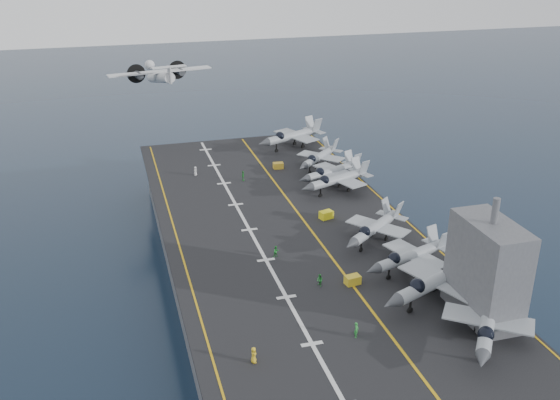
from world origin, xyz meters
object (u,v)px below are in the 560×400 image
object	(u,v)px
fighter_jet_0	(488,321)
transport_plane	(161,78)
tow_cart_a	(353,280)
island_superstructure	(488,259)

from	to	relation	value
fighter_jet_0	transport_plane	distance (m)	94.00
fighter_jet_0	transport_plane	world-z (taller)	transport_plane
fighter_jet_0	tow_cart_a	xyz separation A→B (m)	(-9.59, 15.37, -1.96)
tow_cart_a	island_superstructure	bearing A→B (deg)	-42.21
transport_plane	fighter_jet_0	bearing A→B (deg)	-74.13
fighter_jet_0	tow_cart_a	size ratio (longest dim) A/B	8.38
tow_cart_a	transport_plane	bearing A→B (deg)	102.09
tow_cart_a	transport_plane	distance (m)	77.15
fighter_jet_0	transport_plane	size ratio (longest dim) A/B	0.69
island_superstructure	tow_cart_a	bearing A→B (deg)	137.79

